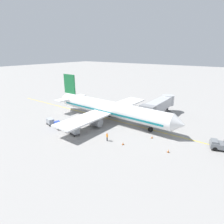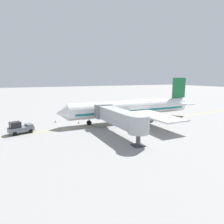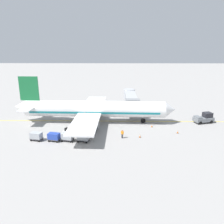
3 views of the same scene
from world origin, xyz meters
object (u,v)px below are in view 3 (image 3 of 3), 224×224
at_px(safety_cone_wing_tip, 152,126).
at_px(pushback_tractor, 204,118).
at_px(jet_bridge, 131,99).
at_px(baggage_cart_third_in_train, 54,136).
at_px(ground_crew_wing_walker, 82,125).
at_px(safety_cone_nose_right, 178,132).
at_px(safety_cone_nose_left, 140,136).
at_px(baggage_tug_lead, 69,133).
at_px(parked_airliner, 94,109).
at_px(ground_crew_loader, 122,134).
at_px(baggage_cart_front, 83,137).
at_px(baggage_cart_tail_end, 36,136).
at_px(baggage_cart_second_in_train, 67,136).

bearing_deg(safety_cone_wing_tip, pushback_tractor, 104.11).
height_order(jet_bridge, safety_cone_wing_tip, jet_bridge).
bearing_deg(baggage_cart_third_in_train, ground_crew_wing_walker, 145.58).
bearing_deg(pushback_tractor, safety_cone_nose_right, -49.39).
bearing_deg(safety_cone_nose_left, baggage_tug_lead, -92.03).
distance_m(parked_airliner, baggage_tug_lead, 9.69).
height_order(pushback_tractor, ground_crew_wing_walker, pushback_tractor).
bearing_deg(parked_airliner, pushback_tractor, 90.30).
relative_size(pushback_tractor, ground_crew_loader, 2.86).
bearing_deg(baggage_cart_front, jet_bridge, 154.23).
xyz_separation_m(baggage_tug_lead, baggage_cart_tail_end, (2.29, -5.79, 0.24)).
bearing_deg(baggage_cart_tail_end, safety_cone_nose_left, 95.21).
bearing_deg(safety_cone_wing_tip, safety_cone_nose_right, 52.88).
height_order(parked_airliner, pushback_tractor, parked_airliner).
bearing_deg(safety_cone_wing_tip, ground_crew_wing_walker, -83.55).
bearing_deg(parked_airliner, baggage_cart_second_in_train, -19.69).
bearing_deg(baggage_cart_second_in_train, baggage_cart_third_in_train, -88.39).
bearing_deg(baggage_cart_third_in_train, safety_cone_wing_tip, 112.30).
height_order(parked_airliner, baggage_tug_lead, parked_airliner).
height_order(baggage_cart_second_in_train, safety_cone_nose_right, baggage_cart_second_in_train).
distance_m(pushback_tractor, safety_cone_wing_tip, 12.96).
bearing_deg(baggage_cart_tail_end, safety_cone_nose_right, 98.56).
xyz_separation_m(baggage_cart_tail_end, safety_cone_nose_right, (-4.16, 27.64, -0.66)).
distance_m(baggage_cart_second_in_train, ground_crew_loader, 10.42).
relative_size(parked_airliner, safety_cone_nose_right, 63.18).
bearing_deg(parked_airliner, safety_cone_nose_right, 69.71).
bearing_deg(safety_cone_nose_right, baggage_cart_second_in_train, -78.63).
xyz_separation_m(parked_airliner, safety_cone_nose_left, (8.95, 9.84, -2.90)).
relative_size(pushback_tractor, baggage_cart_front, 1.62).
bearing_deg(ground_crew_loader, baggage_cart_front, -76.02).
height_order(ground_crew_wing_walker, safety_cone_nose_left, ground_crew_wing_walker).
relative_size(baggage_cart_front, safety_cone_nose_right, 5.05).
xyz_separation_m(baggage_cart_front, baggage_cart_tail_end, (-0.47, -8.90, 0.00)).
relative_size(baggage_cart_second_in_train, baggage_cart_third_in_train, 1.00).
height_order(jet_bridge, baggage_cart_third_in_train, jet_bridge).
height_order(parked_airliner, ground_crew_loader, parked_airliner).
relative_size(ground_crew_loader, safety_cone_nose_left, 2.86).
bearing_deg(ground_crew_wing_walker, pushback_tractor, 99.96).
relative_size(baggage_cart_front, baggage_cart_third_in_train, 1.00).
relative_size(baggage_cart_second_in_train, baggage_cart_tail_end, 1.00).
xyz_separation_m(baggage_cart_tail_end, safety_cone_nose_left, (-1.80, 19.68, -0.66)).
height_order(baggage_cart_second_in_train, safety_cone_nose_left, baggage_cart_second_in_train).
xyz_separation_m(pushback_tractor, ground_crew_loader, (9.53, -19.26, -0.15)).
height_order(baggage_cart_front, ground_crew_loader, ground_crew_loader).
height_order(ground_crew_wing_walker, safety_cone_wing_tip, ground_crew_wing_walker).
xyz_separation_m(baggage_cart_front, baggage_cart_third_in_train, (-0.19, -5.49, 0.00)).
bearing_deg(parked_airliner, baggage_cart_tail_end, -42.47).
relative_size(ground_crew_wing_walker, ground_crew_loader, 1.00).
distance_m(parked_airliner, baggage_cart_second_in_train, 11.84).
bearing_deg(pushback_tractor, baggage_cart_tail_end, -72.95).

